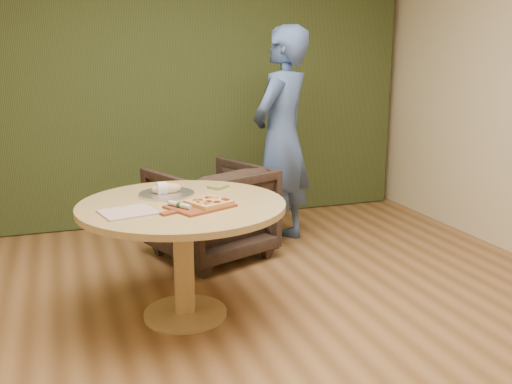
{
  "coord_description": "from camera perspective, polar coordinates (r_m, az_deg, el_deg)",
  "views": [
    {
      "loc": [
        -1.04,
        -2.62,
        1.64
      ],
      "look_at": [
        -0.04,
        0.25,
        0.9
      ],
      "focal_mm": 40.0,
      "sensor_mm": 36.0,
      "label": 1
    }
  ],
  "objects": [
    {
      "name": "person_standing",
      "position": [
        4.89,
        2.59,
        5.41
      ],
      "size": [
        0.81,
        0.78,
        1.87
      ],
      "primitive_type": "imported",
      "rotation": [
        0.0,
        0.0,
        3.83
      ],
      "color": "#3E5894",
      "rests_on": "ground"
    },
    {
      "name": "pizza_paddle",
      "position": [
        3.38,
        -5.76,
        -1.45
      ],
      "size": [
        0.47,
        0.4,
        0.01
      ],
      "rotation": [
        0.0,
        0.0,
        0.41
      ],
      "color": "brown",
      "rests_on": "pedestal_table"
    },
    {
      "name": "newspaper",
      "position": [
        3.34,
        -12.65,
        -1.98
      ],
      "size": [
        0.35,
        0.31,
        0.01
      ],
      "primitive_type": "cube",
      "rotation": [
        0.0,
        0.0,
        0.23
      ],
      "color": "white",
      "rests_on": "pedestal_table"
    },
    {
      "name": "curtain",
      "position": [
        5.62,
        -8.69,
        11.11
      ],
      "size": [
        4.8,
        0.14,
        2.78
      ],
      "primitive_type": "cube",
      "color": "#293518",
      "rests_on": "ground"
    },
    {
      "name": "room_shell",
      "position": [
        2.83,
        2.51,
        8.86
      ],
      "size": [
        5.04,
        6.04,
        2.84
      ],
      "color": "#97673C",
      "rests_on": "ground"
    },
    {
      "name": "green_packet",
      "position": [
        3.87,
        -3.8,
        0.54
      ],
      "size": [
        0.16,
        0.15,
        0.02
      ],
      "primitive_type": "cube",
      "rotation": [
        0.0,
        0.0,
        0.63
      ],
      "color": "#57692F",
      "rests_on": "pedestal_table"
    },
    {
      "name": "armchair",
      "position": [
        4.65,
        -4.57,
        -1.52
      ],
      "size": [
        1.04,
        1.01,
        0.84
      ],
      "primitive_type": "imported",
      "rotation": [
        0.0,
        0.0,
        3.51
      ],
      "color": "black",
      "rests_on": "ground"
    },
    {
      "name": "bread_roll",
      "position": [
        3.7,
        -9.08,
        0.35
      ],
      "size": [
        0.19,
        0.09,
        0.09
      ],
      "color": "#DDB887",
      "rests_on": "serving_tray"
    },
    {
      "name": "pedestal_table",
      "position": [
        3.55,
        -7.35,
        -3.26
      ],
      "size": [
        1.27,
        1.27,
        0.75
      ],
      "rotation": [
        0.0,
        0.0,
        0.11
      ],
      "color": "tan",
      "rests_on": "ground"
    },
    {
      "name": "flatbread_pizza",
      "position": [
        3.4,
        -4.75,
        -1.0
      ],
      "size": [
        0.29,
        0.29,
        0.04
      ],
      "rotation": [
        0.0,
        0.0,
        0.41
      ],
      "color": "#DDA956",
      "rests_on": "pizza_paddle"
    },
    {
      "name": "serving_tray",
      "position": [
        3.71,
        -8.93,
        -0.18
      ],
      "size": [
        0.36,
        0.36,
        0.02
      ],
      "color": "silver",
      "rests_on": "pedestal_table"
    },
    {
      "name": "cutlery_roll",
      "position": [
        3.35,
        -7.64,
        -1.28
      ],
      "size": [
        0.13,
        0.18,
        0.03
      ],
      "rotation": [
        0.0,
        0.0,
        0.56
      ],
      "color": "silver",
      "rests_on": "pizza_paddle"
    }
  ]
}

